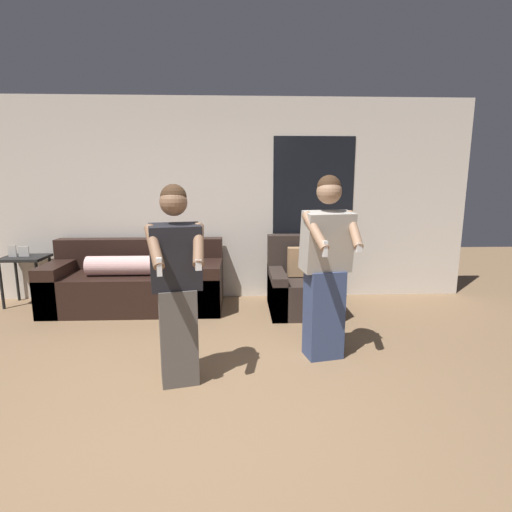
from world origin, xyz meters
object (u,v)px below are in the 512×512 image
at_px(couch, 137,284).
at_px(side_table, 25,264).
at_px(armchair, 302,286).
at_px(person_left, 177,286).
at_px(person_right, 326,268).

distance_m(couch, side_table, 1.51).
bearing_deg(couch, armchair, -4.37).
xyz_separation_m(couch, side_table, (-1.48, 0.20, 0.23)).
height_order(side_table, person_left, person_left).
distance_m(couch, person_right, 2.66).
height_order(couch, person_right, person_right).
relative_size(couch, armchair, 2.38).
distance_m(person_left, person_right, 1.34).
xyz_separation_m(armchair, person_right, (-0.01, -1.38, 0.54)).
bearing_deg(person_right, person_left, -161.57).
height_order(couch, person_left, person_left).
relative_size(side_table, person_right, 0.48).
relative_size(person_left, person_right, 0.96).
bearing_deg(side_table, armchair, -5.72).
distance_m(armchair, side_table, 3.62).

